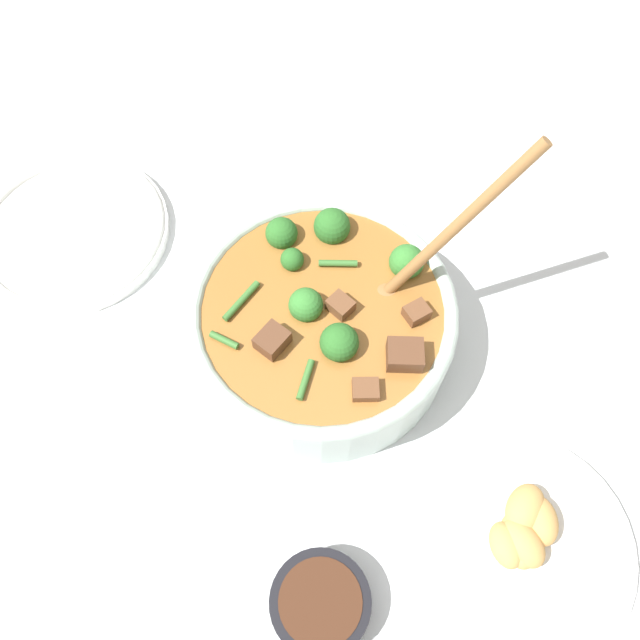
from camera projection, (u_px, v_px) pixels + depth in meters
ground_plane at (320, 342)px, 0.72m from camera, size 4.00×4.00×0.00m
stew_bowl at (321, 321)px, 0.67m from camera, size 0.33×0.28×0.26m
condiment_bowl at (316, 602)px, 0.57m from camera, size 0.09×0.09×0.03m
empty_plate at (70, 231)px, 0.78m from camera, size 0.24×0.24×0.02m
food_plate at (518, 540)px, 0.60m from camera, size 0.22×0.22×0.04m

